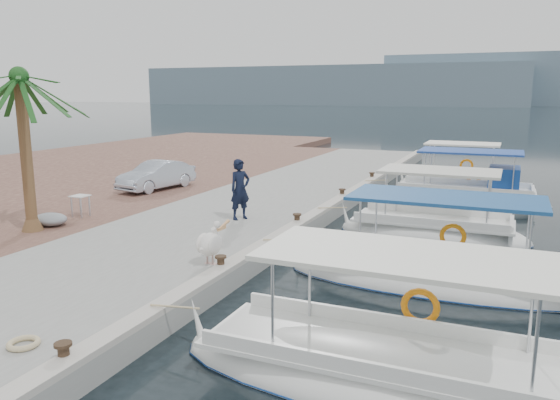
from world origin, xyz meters
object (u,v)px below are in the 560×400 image
(fishing_caique_d, at_px, (466,198))
(fishing_caique_a, at_px, (388,378))
(parked_car, at_px, (157,175))
(fishing_caique_e, at_px, (457,185))
(pelican, at_px, (210,243))
(fishing_caique_b, at_px, (434,280))
(date_palm, at_px, (19,78))
(fishing_caique_c, at_px, (432,233))
(fisherman, at_px, (240,189))

(fishing_caique_d, bearing_deg, fishing_caique_a, -89.57)
(parked_car, bearing_deg, fishing_caique_e, 45.34)
(pelican, bearing_deg, fishing_caique_a, -31.32)
(fishing_caique_a, bearing_deg, fishing_caique_e, 92.39)
(fishing_caique_b, distance_m, fishing_caique_e, 14.73)
(fishing_caique_d, relative_size, date_palm, 1.26)
(fishing_caique_a, bearing_deg, fishing_caique_c, 93.86)
(fisherman, bearing_deg, fishing_caique_a, -107.83)
(fishing_caique_e, bearing_deg, fishing_caique_c, -89.03)
(fishing_caique_e, height_order, date_palm, date_palm)
(fishing_caique_b, relative_size, fishing_caique_c, 1.22)
(fishing_caique_e, distance_m, parked_car, 14.54)
(pelican, distance_m, parked_car, 11.16)
(fishing_caique_c, bearing_deg, fisherman, -161.11)
(fishing_caique_e, relative_size, pelican, 4.45)
(fishing_caique_d, height_order, pelican, fishing_caique_d)
(fishing_caique_d, xyz_separation_m, parked_car, (-12.47, -4.93, 0.92))
(fishing_caique_c, xyz_separation_m, fishing_caique_e, (-0.17, 10.12, 0.00))
(fishing_caique_d, height_order, fisherman, fisherman)
(fishing_caique_a, distance_m, fishing_caique_e, 19.86)
(fisherman, bearing_deg, fishing_caique_c, -39.69)
(fishing_caique_a, bearing_deg, date_palm, 162.02)
(fishing_caique_a, distance_m, parked_car, 16.98)
(pelican, bearing_deg, parked_car, 132.28)
(fishing_caique_c, relative_size, parked_car, 1.65)
(fishing_caique_a, bearing_deg, fishing_caique_b, 89.81)
(fishing_caique_a, distance_m, fishing_caique_d, 16.28)
(fisherman, bearing_deg, fishing_caique_e, 5.96)
(fishing_caique_a, height_order, fishing_caique_d, same)
(fishing_caique_a, xyz_separation_m, date_palm, (-11.77, 3.82, 4.94))
(fishing_caique_c, xyz_separation_m, fishing_caique_d, (0.53, 6.56, 0.07))
(pelican, bearing_deg, fishing_caique_b, 21.78)
(fishing_caique_a, height_order, fishing_caique_b, same)
(fishing_caique_b, bearing_deg, fishing_caique_e, 93.28)
(fishing_caique_e, bearing_deg, fishing_caique_d, -78.79)
(fishing_caique_c, xyz_separation_m, pelican, (-4.43, -6.62, 0.90))
(fishing_caique_d, relative_size, fishing_caique_e, 1.21)
(fishing_caique_e, bearing_deg, date_palm, -124.34)
(fishing_caique_a, distance_m, date_palm, 13.33)
(fishing_caique_b, bearing_deg, date_palm, -173.66)
(fishing_caique_b, distance_m, date_palm, 12.85)
(fishing_caique_c, distance_m, fisherman, 6.45)
(fisherman, bearing_deg, fishing_caique_d, -5.64)
(fishing_caique_c, relative_size, fishing_caique_d, 0.88)
(fishing_caique_a, relative_size, fishing_caique_d, 1.07)
(date_palm, distance_m, parked_car, 8.54)
(fishing_caique_e, height_order, parked_car, fishing_caique_e)
(fishing_caique_e, relative_size, parked_car, 1.56)
(fishing_caique_b, relative_size, parked_car, 2.02)
(fishing_caique_d, bearing_deg, fishing_caique_e, 101.21)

